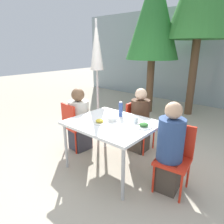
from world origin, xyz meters
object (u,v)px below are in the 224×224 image
Objects in this scene: person_left at (79,121)px; bottle at (121,109)px; closed_umbrella at (97,56)px; salad_bowl at (112,119)px; person_far at (140,122)px; drinking_cup at (136,120)px; chair_left at (74,123)px; chair_far at (137,122)px; tree_behind_right at (154,13)px; person_right at (170,150)px; chair_right at (175,153)px.

person_left is 4.80× the size of bottle.
closed_umbrella reaches higher than bottle.
bottle is 1.56× the size of salad_bowl.
person_far reaches higher than drinking_cup.
closed_umbrella is 25.93× the size of drinking_cup.
person_far is at bearing 86.91° from salad_bowl.
chair_left reaches higher than drinking_cup.
bottle reaches higher than salad_bowl.
chair_far is at bearing 121.05° from drinking_cup.
drinking_cup is 0.02× the size of tree_behind_right.
salad_bowl is (0.87, 0.01, 0.28)m from chair_left.
chair_far is 0.80m from salad_bowl.
salad_bowl is (-0.04, -0.70, 0.25)m from person_far.
tree_behind_right is (-1.02, 2.83, 1.81)m from salad_bowl.
chair_far is 3.68× the size of bottle.
person_right is at bearing 53.44° from chair_far.
tree_behind_right reaches higher than chair_left.
person_left is at bearing 58.11° from chair_left.
person_far is at bearing 58.11° from chair_far.
chair_right is at bearing 8.93° from salad_bowl.
chair_left is 0.76× the size of person_far.
person_left reaches higher than salad_bowl.
chair_right is 0.98m from salad_bowl.
chair_left is 0.96m from bottle.
person_far reaches higher than chair_left.
chair_left is 0.38× the size of closed_umbrella.
person_far is at bearing -63.70° from tree_behind_right.
person_right is at bearing -55.54° from tree_behind_right.
chair_right is 9.75× the size of drinking_cup.
chair_far is (-0.97, 0.60, 0.00)m from chair_right.
person_left is 1.17m from drinking_cup.
person_left is 0.49× the size of closed_umbrella.
drinking_cup is at bearing 27.19° from person_far.
bottle reaches higher than chair_right.
closed_umbrella reaches higher than chair_right.
chair_far is at bearing -121.89° from person_far.
person_left is at bearing -48.10° from chair_far.
tree_behind_right is at bearing 101.24° from person_left.
closed_umbrella is at bearing 143.35° from salad_bowl.
tree_behind_right is at bearing 109.73° from salad_bowl.
bottle is at bearing -7.62° from person_far.
person_left reaches higher than drinking_cup.
chair_left is 1.24m from drinking_cup.
person_left is 0.30× the size of tree_behind_right.
chair_left is at bearing -163.73° from bottle.
chair_far is 9.75× the size of drinking_cup.
tree_behind_right is at bearing -154.89° from chair_far.
chair_right is 0.38× the size of closed_umbrella.
tree_behind_right is at bearing -61.12° from chair_right.
person_far is at bearing 117.14° from drinking_cup.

